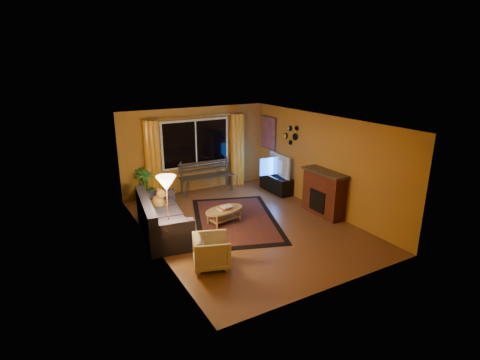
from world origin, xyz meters
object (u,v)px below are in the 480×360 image
armchair (212,250)px  tv_console (276,184)px  sofa (163,216)px  coffee_table (224,216)px  floor_lamp (168,213)px  bench (207,184)px

armchair → tv_console: bearing=-30.6°
sofa → coffee_table: 1.49m
floor_lamp → coffee_table: bearing=20.7°
tv_console → armchair: bearing=-140.4°
coffee_table → tv_console: bearing=28.4°
tv_console → coffee_table: bearing=-152.0°
floor_lamp → tv_console: (4.00, 1.91, -0.55)m
armchair → tv_console: 4.61m
floor_lamp → tv_console: floor_lamp is taller
armchair → coffee_table: bearing=-14.6°
bench → armchair: armchair is taller
floor_lamp → coffee_table: 1.80m
armchair → coffee_table: 2.00m
bench → sofa: size_ratio=0.75×
sofa → armchair: size_ratio=3.14×
armchair → coffee_table: (1.12, 1.65, -0.16)m
armchair → floor_lamp: floor_lamp is taller
bench → sofa: bearing=-131.5°
floor_lamp → tv_console: 4.47m
bench → sofa: (-2.06, -2.15, 0.19)m
floor_lamp → sofa: bearing=80.8°
armchair → floor_lamp: size_ratio=0.43×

